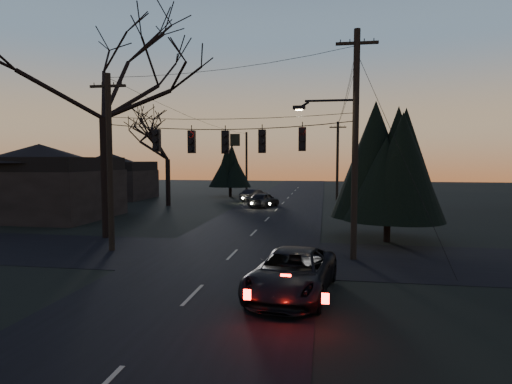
% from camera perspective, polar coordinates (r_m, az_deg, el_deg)
% --- Properties ---
extents(ground_plane, '(160.00, 160.00, 0.00)m').
position_cam_1_polar(ground_plane, '(11.01, -15.13, -19.52)').
color(ground_plane, black).
extents(main_road, '(8.00, 120.00, 0.02)m').
position_cam_1_polar(main_road, '(29.79, 0.97, -4.18)').
color(main_road, black).
rests_on(main_road, ground).
extents(cross_road, '(60.00, 7.00, 0.02)m').
position_cam_1_polar(cross_road, '(20.11, -3.18, -8.36)').
color(cross_road, black).
rests_on(cross_road, ground).
extents(utility_pole_right, '(5.00, 0.30, 10.00)m').
position_cam_1_polar(utility_pole_right, '(19.70, 12.84, -8.75)').
color(utility_pole_right, black).
rests_on(utility_pole_right, ground).
extents(utility_pole_left, '(1.80, 0.30, 8.50)m').
position_cam_1_polar(utility_pole_left, '(22.16, -18.64, -7.41)').
color(utility_pole_left, black).
rests_on(utility_pole_left, ground).
extents(utility_pole_far_r, '(1.80, 0.30, 8.50)m').
position_cam_1_polar(utility_pole_far_r, '(47.38, 10.73, -1.09)').
color(utility_pole_far_r, black).
rests_on(utility_pole_far_r, ground).
extents(utility_pole_far_l, '(0.30, 0.30, 8.00)m').
position_cam_1_polar(utility_pole_far_l, '(56.27, -1.27, -0.17)').
color(utility_pole_far_l, black).
rests_on(utility_pole_far_l, ground).
extents(span_signal_assembly, '(11.50, 0.44, 1.54)m').
position_cam_1_polar(span_signal_assembly, '(19.69, -3.93, 6.82)').
color(span_signal_assembly, black).
rests_on(span_signal_assembly, ground).
extents(bare_tree_left, '(10.99, 10.99, 13.43)m').
position_cam_1_polar(bare_tree_left, '(25.99, -19.86, 15.11)').
color(bare_tree_left, black).
rests_on(bare_tree_left, ground).
extents(evergreen_right, '(4.88, 4.88, 7.14)m').
position_cam_1_polar(evergreen_right, '(23.88, 17.25, 3.53)').
color(evergreen_right, black).
rests_on(evergreen_right, ground).
extents(bare_tree_dist, '(7.53, 7.53, 8.92)m').
position_cam_1_polar(bare_tree_dist, '(41.77, -11.74, 6.73)').
color(bare_tree_dist, black).
rests_on(bare_tree_dist, ground).
extents(evergreen_dist, '(3.83, 3.83, 5.55)m').
position_cam_1_polar(evergreen_dist, '(51.03, -3.46, 3.15)').
color(evergreen_dist, black).
rests_on(evergreen_dist, ground).
extents(house_left_near, '(10.00, 8.00, 5.60)m').
position_cam_1_polar(house_left_near, '(36.10, -26.81, 1.30)').
color(house_left_near, black).
rests_on(house_left_near, ground).
extents(house_left_far, '(9.00, 7.00, 5.20)m').
position_cam_1_polar(house_left_far, '(51.28, -18.98, 2.07)').
color(house_left_far, black).
rests_on(house_left_far, ground).
extents(suv_near, '(3.08, 5.48, 1.45)m').
position_cam_1_polar(suv_near, '(14.23, 4.84, -10.76)').
color(suv_near, black).
rests_on(suv_near, ground).
extents(sedan_oncoming_a, '(2.82, 4.32, 1.37)m').
position_cam_1_polar(sedan_oncoming_a, '(39.74, 1.06, -1.06)').
color(sedan_oncoming_a, black).
rests_on(sedan_oncoming_a, ground).
extents(sedan_oncoming_b, '(2.74, 4.05, 1.26)m').
position_cam_1_polar(sedan_oncoming_b, '(45.36, -0.23, -0.45)').
color(sedan_oncoming_b, black).
rests_on(sedan_oncoming_b, ground).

